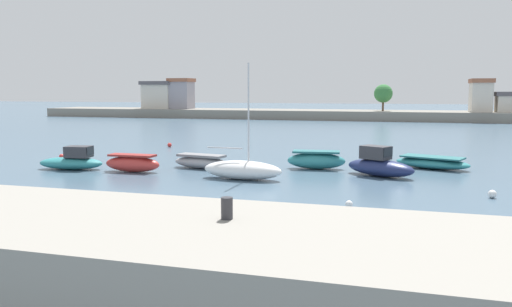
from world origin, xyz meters
The scene contains 14 objects.
ground_plane centered at (0.00, 0.00, 0.00)m, with size 400.00×400.00×0.00m, color #476075.
mooring_bollard centered at (8.93, -8.92, 2.29)m, with size 0.29×0.29×0.53m, color #2D2D33.
moored_boat_0 centered at (-7.90, 8.18, 0.55)m, with size 4.49×2.31×1.54m.
moored_boat_1 centered at (-3.60, 8.36, 0.54)m, with size 3.76×1.13×1.12m.
moored_boat_2 centered at (0.02, 10.98, 0.44)m, with size 4.21×1.94×0.93m.
moored_boat_3 centered at (3.96, 7.68, 0.57)m, with size 4.87×2.00×6.68m.
moored_boat_4 centered at (7.38, 12.91, 0.58)m, with size 3.93×1.78×1.19m.
moored_boat_5 centered at (11.54, 11.10, 0.66)m, with size 4.67×3.55×1.81m.
moored_boat_6 centered at (14.74, 15.19, 0.39)m, with size 5.23×3.50×0.81m.
mooring_buoy_0 centered at (10.71, 1.96, 0.17)m, with size 0.33×0.33×0.33m, color white.
mooring_buoy_1 centered at (17.07, 6.00, 0.20)m, with size 0.40×0.40×0.40m, color white.
mooring_buoy_2 centered at (-11.90, 12.36, 0.19)m, with size 0.39×0.39×0.39m, color red.
mooring_buoy_4 centered at (-7.80, 22.32, 0.20)m, with size 0.39×0.39×0.39m, color red.
distant_shoreline centered at (0.18, 74.32, 1.79)m, with size 116.15×10.81×8.16m.
Camera 1 is at (13.00, -20.28, 5.07)m, focal length 35.95 mm.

